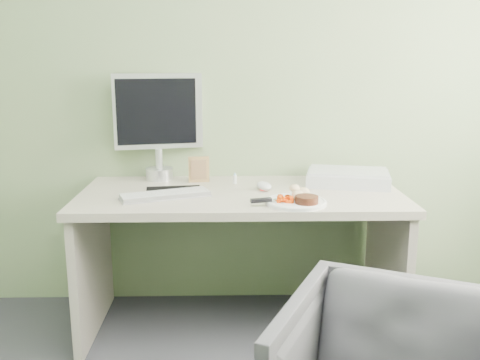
{
  "coord_description": "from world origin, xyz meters",
  "views": [
    {
      "loc": [
        -0.07,
        -0.96,
        1.37
      ],
      "look_at": [
        -0.01,
        1.5,
        0.82
      ],
      "focal_mm": 40.0,
      "sensor_mm": 36.0,
      "label": 1
    }
  ],
  "objects_px": {
    "desk": "(241,227)",
    "scanner": "(348,178)",
    "plate": "(296,202)",
    "monitor": "(158,120)"
  },
  "relations": [
    {
      "from": "plate",
      "to": "scanner",
      "type": "relative_size",
      "value": 0.66
    },
    {
      "from": "scanner",
      "to": "desk",
      "type": "bearing_deg",
      "value": -152.89
    },
    {
      "from": "monitor",
      "to": "scanner",
      "type": "bearing_deg",
      "value": -21.17
    },
    {
      "from": "desk",
      "to": "monitor",
      "type": "distance_m",
      "value": 0.74
    },
    {
      "from": "scanner",
      "to": "monitor",
      "type": "relative_size",
      "value": 0.74
    },
    {
      "from": "desk",
      "to": "plate",
      "type": "xyz_separation_m",
      "value": [
        0.25,
        -0.24,
        0.19
      ]
    },
    {
      "from": "scanner",
      "to": "monitor",
      "type": "bearing_deg",
      "value": -176.94
    },
    {
      "from": "desk",
      "to": "monitor",
      "type": "bearing_deg",
      "value": 144.39
    },
    {
      "from": "plate",
      "to": "monitor",
      "type": "bearing_deg",
      "value": 141.27
    },
    {
      "from": "desk",
      "to": "scanner",
      "type": "bearing_deg",
      "value": 14.77
    }
  ]
}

